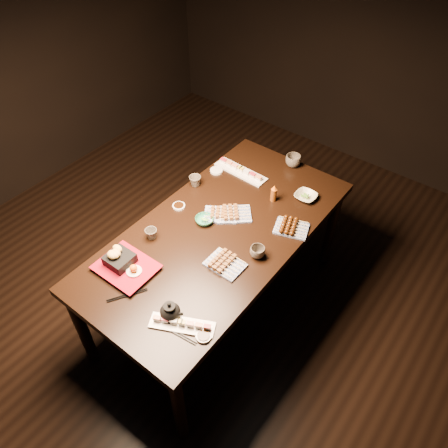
% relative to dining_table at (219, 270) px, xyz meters
% --- Properties ---
extents(ground, '(5.00, 5.00, 0.00)m').
position_rel_dining_table_xyz_m(ground, '(-0.21, -0.26, -0.38)').
color(ground, black).
rests_on(ground, ground).
extents(dining_table, '(0.92, 1.81, 0.75)m').
position_rel_dining_table_xyz_m(dining_table, '(0.00, 0.00, 0.00)').
color(dining_table, black).
rests_on(dining_table, ground).
extents(sushi_platter_near, '(0.33, 0.23, 0.04)m').
position_rel_dining_table_xyz_m(sushi_platter_near, '(0.26, -0.63, 0.40)').
color(sushi_platter_near, white).
rests_on(sushi_platter_near, dining_table).
extents(sushi_platter_far, '(0.40, 0.12, 0.05)m').
position_rel_dining_table_xyz_m(sushi_platter_far, '(-0.23, 0.54, 0.40)').
color(sushi_platter_far, white).
rests_on(sushi_platter_far, dining_table).
extents(yakitori_plate_center, '(0.25, 0.24, 0.05)m').
position_rel_dining_table_xyz_m(yakitori_plate_center, '(-0.08, 0.11, 0.40)').
color(yakitori_plate_center, '#828EB6').
rests_on(yakitori_plate_center, dining_table).
extents(yakitori_plate_right, '(0.21, 0.15, 0.05)m').
position_rel_dining_table_xyz_m(yakitori_plate_right, '(0.19, -0.19, 0.40)').
color(yakitori_plate_right, '#828EB6').
rests_on(yakitori_plate_right, dining_table).
extents(yakitori_plate_left, '(0.26, 0.26, 0.05)m').
position_rel_dining_table_xyz_m(yakitori_plate_left, '(-0.01, 0.16, 0.40)').
color(yakitori_plate_left, '#828EB6').
rests_on(yakitori_plate_left, dining_table).
extents(tsukune_plate, '(0.24, 0.20, 0.05)m').
position_rel_dining_table_xyz_m(tsukune_plate, '(0.34, 0.28, 0.40)').
color(tsukune_plate, '#828EB6').
rests_on(tsukune_plate, dining_table).
extents(edamame_bowl_green, '(0.13, 0.13, 0.04)m').
position_rel_dining_table_xyz_m(edamame_bowl_green, '(-0.12, 0.01, 0.39)').
color(edamame_bowl_green, '#2D8A5E').
rests_on(edamame_bowl_green, dining_table).
extents(edamame_bowl_cream, '(0.14, 0.14, 0.03)m').
position_rel_dining_table_xyz_m(edamame_bowl_cream, '(0.26, 0.58, 0.39)').
color(edamame_bowl_cream, beige).
rests_on(edamame_bowl_cream, dining_table).
extents(tempura_tray, '(0.33, 0.26, 0.12)m').
position_rel_dining_table_xyz_m(tempura_tray, '(-0.22, -0.55, 0.43)').
color(tempura_tray, black).
rests_on(tempura_tray, dining_table).
extents(teacup_near_left, '(0.09, 0.09, 0.07)m').
position_rel_dining_table_xyz_m(teacup_near_left, '(-0.28, -0.29, 0.41)').
color(teacup_near_left, '#4F463C').
rests_on(teacup_near_left, dining_table).
extents(teacup_mid_right, '(0.12, 0.12, 0.07)m').
position_rel_dining_table_xyz_m(teacup_mid_right, '(0.30, -0.02, 0.41)').
color(teacup_mid_right, '#4F463C').
rests_on(teacup_mid_right, dining_table).
extents(teacup_far_left, '(0.10, 0.10, 0.07)m').
position_rel_dining_table_xyz_m(teacup_far_left, '(-0.39, 0.24, 0.41)').
color(teacup_far_left, '#4F463C').
rests_on(teacup_far_left, dining_table).
extents(teacup_far_right, '(0.14, 0.14, 0.09)m').
position_rel_dining_table_xyz_m(teacup_far_right, '(0.01, 0.83, 0.42)').
color(teacup_far_right, '#4F463C').
rests_on(teacup_far_right, dining_table).
extents(teapot, '(0.15, 0.15, 0.10)m').
position_rel_dining_table_xyz_m(teapot, '(0.18, -0.62, 0.43)').
color(teapot, black).
rests_on(teapot, dining_table).
extents(condiment_bottle, '(0.05, 0.05, 0.12)m').
position_rel_dining_table_xyz_m(condiment_bottle, '(0.10, 0.44, 0.44)').
color(condiment_bottle, brown).
rests_on(condiment_bottle, dining_table).
extents(sauce_dish_west, '(0.10, 0.10, 0.01)m').
position_rel_dining_table_xyz_m(sauce_dish_west, '(-0.34, 0.01, 0.38)').
color(sauce_dish_west, white).
rests_on(sauce_dish_west, dining_table).
extents(sauce_dish_east, '(0.09, 0.09, 0.01)m').
position_rel_dining_table_xyz_m(sauce_dish_east, '(0.33, 0.24, 0.38)').
color(sauce_dish_east, white).
rests_on(sauce_dish_east, dining_table).
extents(sauce_dish_se, '(0.10, 0.10, 0.01)m').
position_rel_dining_table_xyz_m(sauce_dish_se, '(0.39, -0.61, 0.38)').
color(sauce_dish_se, white).
rests_on(sauce_dish_se, dining_table).
extents(sauce_dish_nw, '(0.11, 0.11, 0.02)m').
position_rel_dining_table_xyz_m(sauce_dish_nw, '(-0.37, 0.45, 0.38)').
color(sauce_dish_nw, white).
rests_on(sauce_dish_nw, dining_table).
extents(chopsticks_near, '(0.13, 0.20, 0.01)m').
position_rel_dining_table_xyz_m(chopsticks_near, '(-0.09, -0.67, 0.38)').
color(chopsticks_near, black).
rests_on(chopsticks_near, dining_table).
extents(chopsticks_se, '(0.22, 0.05, 0.01)m').
position_rel_dining_table_xyz_m(chopsticks_se, '(0.28, -0.68, 0.38)').
color(chopsticks_se, black).
rests_on(chopsticks_se, dining_table).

